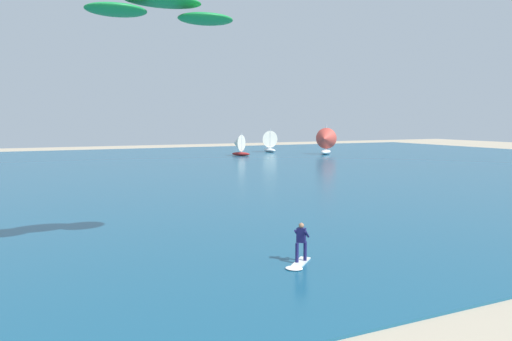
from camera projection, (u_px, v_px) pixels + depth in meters
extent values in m
cube|color=navy|center=(115.00, 172.00, 53.69)|extent=(160.00, 90.00, 0.10)
cube|color=white|center=(301.00, 262.00, 19.49)|extent=(1.33, 1.27, 0.05)
cylinder|color=#19194C|center=(297.00, 253.00, 19.33)|extent=(0.14, 0.14, 0.80)
cylinder|color=#19194C|center=(305.00, 251.00, 19.57)|extent=(0.14, 0.14, 0.80)
cube|color=#19194C|center=(301.00, 235.00, 19.37)|extent=(0.41, 0.41, 0.60)
sphere|color=#9E7051|center=(301.00, 225.00, 19.33)|extent=(0.22, 0.22, 0.22)
cylinder|color=#19194C|center=(297.00, 233.00, 19.52)|extent=(0.43, 0.41, 0.39)
cylinder|color=#19194C|center=(307.00, 234.00, 19.36)|extent=(0.43, 0.41, 0.39)
ellipsoid|color=white|center=(294.00, 268.00, 18.61)|extent=(0.92, 0.92, 0.08)
ellipsoid|color=#198C3F|center=(162.00, 1.00, 19.32)|extent=(3.36, 2.07, 0.39)
ellipsoid|color=#198C3F|center=(116.00, 10.00, 18.54)|extent=(2.48, 2.05, 0.39)
ellipsoid|color=#198C3F|center=(206.00, 19.00, 20.22)|extent=(2.48, 2.05, 0.39)
ellipsoid|color=white|center=(326.00, 152.00, 81.93)|extent=(4.10, 4.12, 0.81)
cylinder|color=silver|center=(326.00, 137.00, 81.85)|extent=(0.14, 0.14, 4.33)
cone|color=#D84C3F|center=(325.00, 138.00, 80.99)|extent=(3.91, 3.90, 3.63)
ellipsoid|color=white|center=(270.00, 150.00, 87.56)|extent=(1.42, 3.78, 0.70)
cylinder|color=silver|center=(270.00, 138.00, 87.17)|extent=(0.12, 0.12, 3.73)
cone|color=silver|center=(268.00, 139.00, 87.91)|extent=(3.19, 1.74, 3.14)
ellipsoid|color=maroon|center=(241.00, 154.00, 78.25)|extent=(2.92, 3.29, 0.62)
cylinder|color=silver|center=(242.00, 142.00, 77.98)|extent=(0.10, 0.10, 3.29)
cone|color=silver|center=(238.00, 143.00, 78.32)|extent=(3.07, 2.84, 2.77)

